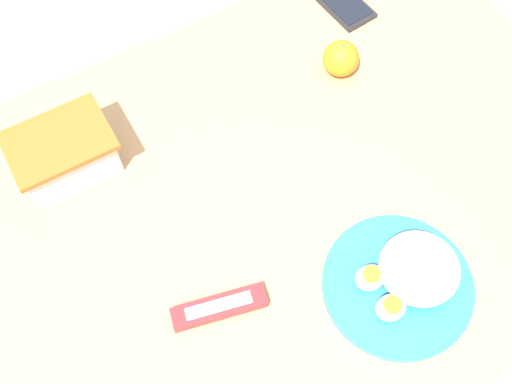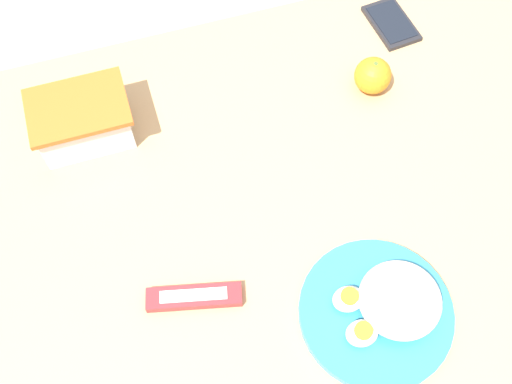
{
  "view_description": "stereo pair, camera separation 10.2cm",
  "coord_description": "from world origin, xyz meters",
  "px_view_note": "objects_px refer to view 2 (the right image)",
  "views": [
    {
      "loc": [
        -0.28,
        -0.4,
        1.71
      ],
      "look_at": [
        -0.04,
        0.01,
        0.81
      ],
      "focal_mm": 42.0,
      "sensor_mm": 36.0,
      "label": 1
    },
    {
      "loc": [
        -0.19,
        -0.45,
        1.71
      ],
      "look_at": [
        -0.04,
        0.01,
        0.81
      ],
      "focal_mm": 42.0,
      "sensor_mm": 36.0,
      "label": 2
    }
  ],
  "objects_px": {
    "cell_phone": "(391,23)",
    "candy_bar": "(194,297)",
    "orange_fruit": "(373,76)",
    "rice_plate": "(384,308)",
    "food_container": "(83,122)"
  },
  "relations": [
    {
      "from": "orange_fruit",
      "to": "cell_phone",
      "type": "relative_size",
      "value": 0.54
    },
    {
      "from": "cell_phone",
      "to": "candy_bar",
      "type": "bearing_deg",
      "value": -140.29
    },
    {
      "from": "food_container",
      "to": "candy_bar",
      "type": "relative_size",
      "value": 1.11
    },
    {
      "from": "orange_fruit",
      "to": "rice_plate",
      "type": "height_order",
      "value": "orange_fruit"
    },
    {
      "from": "food_container",
      "to": "rice_plate",
      "type": "distance_m",
      "value": 0.62
    },
    {
      "from": "food_container",
      "to": "candy_bar",
      "type": "distance_m",
      "value": 0.38
    },
    {
      "from": "food_container",
      "to": "rice_plate",
      "type": "bearing_deg",
      "value": -50.91
    },
    {
      "from": "orange_fruit",
      "to": "rice_plate",
      "type": "bearing_deg",
      "value": -110.07
    },
    {
      "from": "food_container",
      "to": "candy_bar",
      "type": "height_order",
      "value": "food_container"
    },
    {
      "from": "food_container",
      "to": "cell_phone",
      "type": "distance_m",
      "value": 0.65
    },
    {
      "from": "rice_plate",
      "to": "cell_phone",
      "type": "bearing_deg",
      "value": 65.19
    },
    {
      "from": "orange_fruit",
      "to": "candy_bar",
      "type": "height_order",
      "value": "orange_fruit"
    },
    {
      "from": "rice_plate",
      "to": "candy_bar",
      "type": "bearing_deg",
      "value": 158.4
    },
    {
      "from": "rice_plate",
      "to": "cell_phone",
      "type": "xyz_separation_m",
      "value": [
        0.26,
        0.56,
        -0.02
      ]
    },
    {
      "from": "orange_fruit",
      "to": "candy_bar",
      "type": "distance_m",
      "value": 0.53
    }
  ]
}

